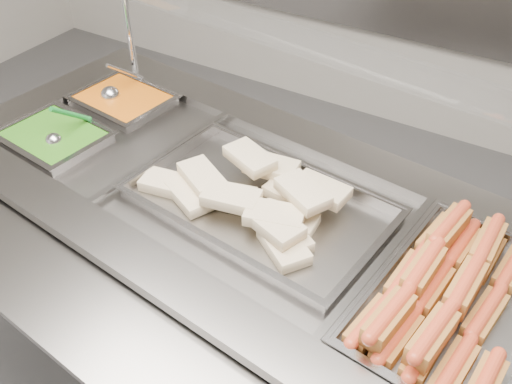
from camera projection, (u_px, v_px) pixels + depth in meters
The scene contains 11 objects.
steam_counter at pixel (244, 298), 1.99m from camera, with size 2.09×1.11×0.96m.
tray_rail at pixel (101, 320), 1.38m from camera, with size 1.94×0.61×0.06m.
sneeze_guard at pixel (292, 41), 1.58m from camera, with size 1.79×0.51×0.47m.
pan_hotdogs at pixel (454, 311), 1.39m from camera, with size 0.43×0.62×0.11m.
pan_wraps at pixel (259, 207), 1.67m from camera, with size 0.77×0.51×0.07m.
pan_beans at pixel (125, 108), 2.13m from camera, with size 0.35×0.29×0.11m.
pan_peas at pixel (56, 145), 1.94m from camera, with size 0.35×0.29×0.11m.
hotdogs_in_buns at pixel (445, 294), 1.37m from camera, with size 0.34×0.58×0.12m.
tortilla_wraps at pixel (259, 198), 1.64m from camera, with size 0.61×0.39×0.10m.
ladle at pixel (112, 94), 2.11m from camera, with size 0.07×0.20×0.16m.
serving_spoon at pixel (57, 136), 1.89m from camera, with size 0.06×0.19×0.15m.
Camera 1 is at (0.79, -0.72, 2.02)m, focal length 40.00 mm.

